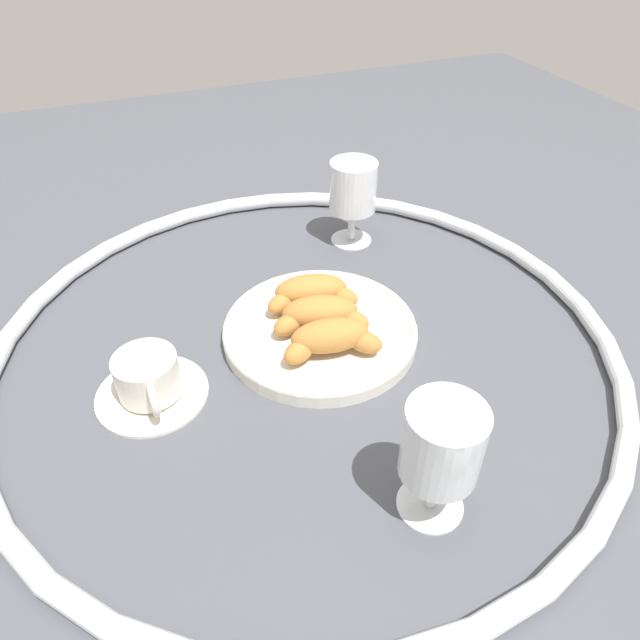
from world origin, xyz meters
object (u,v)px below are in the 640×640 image
object	(u,v)px
croissant_small	(320,314)
juice_glass_right	(441,448)
croissant_large	(311,292)
coffee_cup_near	(149,381)
juice_glass_left	(353,191)
croissant_extra	(331,338)
pastry_plate	(320,330)

from	to	relation	value
croissant_small	juice_glass_right	xyz separation A→B (m)	(-0.01, 0.28, 0.05)
croissant_large	coffee_cup_near	distance (m)	0.25
croissant_large	juice_glass_left	distance (m)	0.22
coffee_cup_near	croissant_extra	bearing A→B (deg)	173.17
croissant_large	croissant_extra	world-z (taller)	same
croissant_extra	juice_glass_right	xyz separation A→B (m)	(-0.01, 0.23, 0.05)
pastry_plate	juice_glass_left	bearing A→B (deg)	-123.80
croissant_small	juice_glass_left	distance (m)	0.26
croissant_large	croissant_small	distance (m)	0.05
croissant_extra	juice_glass_left	world-z (taller)	juice_glass_left
croissant_small	juice_glass_left	world-z (taller)	juice_glass_left
juice_glass_left	juice_glass_right	bearing A→B (deg)	74.65
croissant_small	croissant_extra	distance (m)	0.05
pastry_plate	coffee_cup_near	size ratio (longest dim) A/B	1.93
coffee_cup_near	juice_glass_left	xyz separation A→B (m)	(-0.37, -0.24, 0.07)
juice_glass_left	coffee_cup_near	bearing A→B (deg)	32.64
croissant_extra	juice_glass_right	bearing A→B (deg)	93.21
coffee_cup_near	juice_glass_right	xyz separation A→B (m)	(-0.24, 0.26, 0.07)
juice_glass_right	pastry_plate	bearing A→B (deg)	-88.76
croissant_large	croissant_extra	size ratio (longest dim) A/B	0.99
pastry_plate	croissant_large	xyz separation A→B (m)	(-0.01, -0.05, 0.03)
pastry_plate	coffee_cup_near	world-z (taller)	coffee_cup_near
croissant_extra	juice_glass_left	bearing A→B (deg)	-119.35
croissant_small	croissant_large	bearing A→B (deg)	-97.51
coffee_cup_near	juice_glass_right	distance (m)	0.36
croissant_extra	juice_glass_right	size ratio (longest dim) A/B	0.97
croissant_small	juice_glass_right	world-z (taller)	juice_glass_right
pastry_plate	croissant_extra	world-z (taller)	croissant_extra
coffee_cup_near	pastry_plate	bearing A→B (deg)	-173.56
juice_glass_right	coffee_cup_near	bearing A→B (deg)	-47.49
juice_glass_left	juice_glass_right	xyz separation A→B (m)	(0.14, 0.50, 0.00)
juice_glass_left	juice_glass_right	size ratio (longest dim) A/B	1.00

